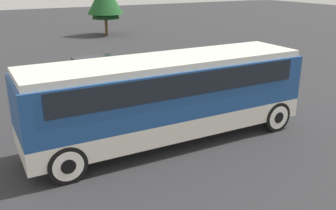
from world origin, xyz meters
TOP-DOWN VIEW (x-y plane):
  - ground_plane at (0.00, 0.00)m, footprint 120.00×120.00m
  - tour_bus at (0.10, -0.00)m, footprint 10.04×2.62m
  - parked_car_near at (0.39, 8.71)m, footprint 4.50×1.80m
  - parked_car_mid at (3.92, 6.18)m, footprint 4.24×1.92m

SIDE VIEW (x-z plane):
  - ground_plane at x=0.00m, z-range 0.00..0.00m
  - parked_car_mid at x=3.92m, z-range 0.01..1.39m
  - parked_car_near at x=0.39m, z-range 0.00..1.40m
  - tour_bus at x=0.10m, z-range 0.33..3.38m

